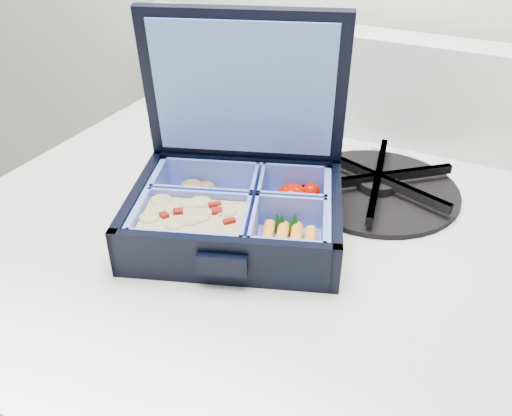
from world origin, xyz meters
The scene contains 4 objects.
bento_box centered at (0.06, 1.66, 0.90)m, with size 0.21×0.16×0.05m, color black, non-canonical shape.
burner_grate centered at (0.17, 1.80, 0.89)m, with size 0.19×0.19×0.03m, color black.
burner_grate_rear centered at (-0.08, 1.85, 0.88)m, with size 0.15×0.15×0.02m, color black.
fork centered at (0.12, 1.80, 0.88)m, with size 0.02×0.17×0.01m, color silver, non-canonical shape.
Camera 1 is at (0.28, 1.27, 1.20)m, focal length 38.00 mm.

